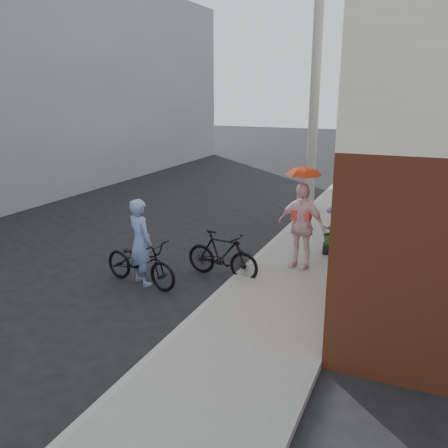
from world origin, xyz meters
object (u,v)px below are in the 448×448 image
Objects in this scene: bike_left at (140,262)px; kimono_woman at (301,226)px; officer at (140,242)px; bike_right at (222,255)px; planter at (331,249)px; utility_pole at (314,98)px.

bike_left is 0.99× the size of kimono_woman.
bike_left is at bearing 112.99° from officer.
planter is (1.83, 2.06, -0.27)m from bike_right.
bike_right is (-0.50, -5.46, -3.01)m from utility_pole.
planter is at bearing -35.91° from bike_right.
utility_pole is at bearing 0.51° from bike_right.
utility_pole is 7.35m from bike_left.
officer is at bearing 130.96° from bike_right.
utility_pole is 3.89× the size of kimono_woman.
bike_left is 4.40m from planter.
planter is at bearing -68.61° from utility_pole.
utility_pole is at bearing -81.58° from officer.
kimono_woman is at bearing -79.02° from utility_pole.
utility_pole is 6.26m from bike_right.
kimono_woman is at bearing -111.61° from planter.
utility_pole is at bearing 111.39° from planter.
bike_right is 0.90× the size of kimono_woman.
kimono_woman reaches higher than bike_left.
officer is at bearing -133.17° from kimono_woman.
utility_pole reaches higher than kimono_woman.
planter is at bearing -112.11° from officer.
kimono_woman is (0.88, -4.54, -2.48)m from utility_pole.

